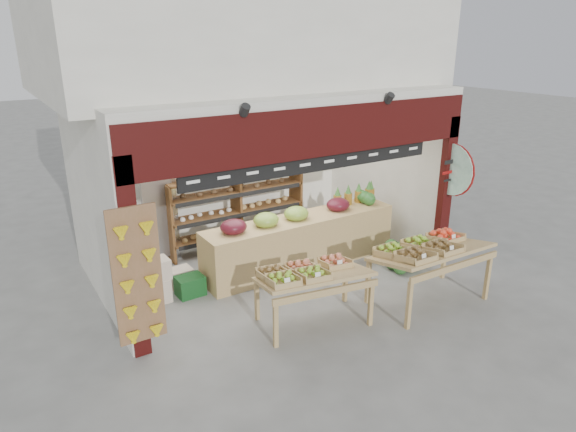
# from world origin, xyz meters

# --- Properties ---
(ground) EXTENTS (60.00, 60.00, 0.00)m
(ground) POSITION_xyz_m (0.00, 0.00, 0.00)
(ground) COLOR slate
(ground) RESTS_ON ground
(shop_structure) EXTENTS (6.36, 5.12, 5.40)m
(shop_structure) POSITION_xyz_m (0.00, 1.61, 3.92)
(shop_structure) COLOR silver
(shop_structure) RESTS_ON ground
(banana_board) EXTENTS (0.60, 0.15, 1.80)m
(banana_board) POSITION_xyz_m (-2.73, -1.17, 1.12)
(banana_board) COLOR brown
(banana_board) RESTS_ON ground
(gift_sign) EXTENTS (0.04, 0.93, 0.92)m
(gift_sign) POSITION_xyz_m (2.75, -1.15, 1.75)
(gift_sign) COLOR #C4F6DE
(gift_sign) RESTS_ON ground
(back_shelving) EXTENTS (2.76, 0.45, 1.73)m
(back_shelving) POSITION_xyz_m (-0.06, 1.54, 1.12)
(back_shelving) COLOR brown
(back_shelving) RESTS_ON ground
(refrigerator) EXTENTS (0.74, 0.74, 1.71)m
(refrigerator) POSITION_xyz_m (-1.59, 1.87, 0.85)
(refrigerator) COLOR #B2B4B9
(refrigerator) RESTS_ON ground
(cardboard_stack) EXTENTS (1.01, 0.73, 0.70)m
(cardboard_stack) POSITION_xyz_m (-1.92, 0.24, 0.26)
(cardboard_stack) COLOR beige
(cardboard_stack) RESTS_ON ground
(mid_counter) EXTENTS (3.65, 0.76, 1.13)m
(mid_counter) POSITION_xyz_m (0.48, 0.12, 0.50)
(mid_counter) COLOR tan
(mid_counter) RESTS_ON ground
(display_table_left) EXTENTS (1.68, 1.12, 1.00)m
(display_table_left) POSITION_xyz_m (-0.52, -1.55, 0.77)
(display_table_left) COLOR tan
(display_table_left) RESTS_ON ground
(display_table_right) EXTENTS (1.78, 1.00, 1.11)m
(display_table_right) POSITION_xyz_m (1.38, -1.98, 0.87)
(display_table_right) COLOR tan
(display_table_right) RESTS_ON ground
(watermelon_pile) EXTENTS (0.69, 0.65, 0.49)m
(watermelon_pile) POSITION_xyz_m (1.98, -0.90, 0.18)
(watermelon_pile) COLOR #194517
(watermelon_pile) RESTS_ON ground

